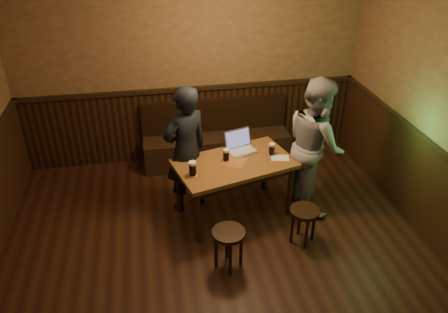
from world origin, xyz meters
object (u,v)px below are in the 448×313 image
bench (216,143)px  stool_right (304,216)px  pub_table (234,169)px  person_grey (315,145)px  pint_left (193,168)px  pint_right (272,149)px  pint_mid (226,155)px  laptop (240,145)px  stool_left (229,238)px  person_suit (186,150)px

bench → stool_right: bench is taller
pub_table → person_grey: person_grey is taller
stool_right → pint_left: size_ratio=2.56×
bench → pint_right: size_ratio=14.16×
pub_table → person_grey: size_ratio=0.90×
pub_table → pint_right: bearing=-3.8°
pint_left → pub_table: bearing=20.4°
bench → stool_right: 2.15m
bench → pint_mid: (-0.09, -1.29, 0.53)m
stool_right → bench: bearing=108.5°
pub_table → laptop: 0.35m
pint_mid → laptop: (0.22, 0.23, -0.01)m
pub_table → stool_left: pub_table is taller
person_suit → pub_table: bearing=128.6°
stool_right → laptop: (-0.55, 0.98, 0.46)m
pint_left → person_suit: bearing=93.8°
bench → laptop: laptop is taller
bench → person_grey: 1.76m
pint_mid → laptop: 0.32m
stool_left → pint_left: (-0.28, 0.74, 0.46)m
bench → pub_table: size_ratio=1.39×
pint_mid → laptop: bearing=45.3°
pub_table → pint_right: size_ratio=10.16×
pint_left → person_grey: size_ratio=0.10×
stool_left → stool_right: 0.97m
stool_right → person_suit: bearing=142.9°
stool_right → pint_mid: pint_mid is taller
stool_left → pint_right: (0.75, 1.04, 0.45)m
person_grey → pint_mid: bearing=89.2°
pint_mid → person_suit: 0.51m
pub_table → stool_right: size_ratio=3.42×
laptop → pub_table: bearing=-132.1°
bench → pint_left: bench is taller
person_grey → stool_right: bearing=154.2°
stool_right → pint_right: (-0.19, 0.79, 0.47)m
pint_mid → person_grey: size_ratio=0.09×
bench → pint_right: bench is taller
pint_left → person_suit: person_suit is taller
pub_table → stool_right: 1.02m
pint_mid → person_grey: (1.13, -0.02, 0.04)m
stool_left → pub_table: bearing=75.0°
stool_right → pint_right: size_ratio=2.97×
pint_right → stool_right: bearing=-76.6°
pint_mid → pint_right: 0.59m
pint_mid → person_grey: bearing=-0.8°
stool_left → person_suit: 1.31m
pint_left → laptop: 0.82m
pint_mid → pint_right: size_ratio=1.01×
bench → person_grey: (1.04, -1.30, 0.57)m
stool_left → person_suit: (-0.31, 1.18, 0.46)m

